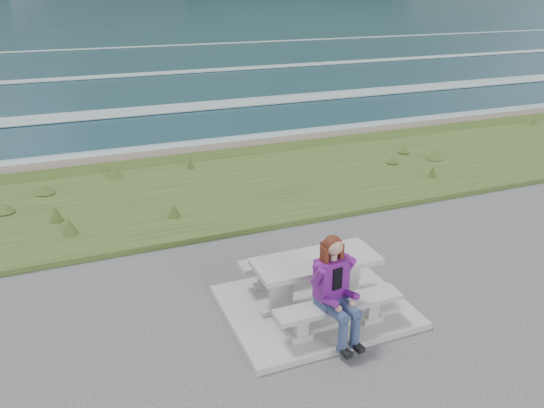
% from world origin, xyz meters
% --- Properties ---
extents(concrete_slab, '(2.60, 2.10, 0.10)m').
position_xyz_m(concrete_slab, '(0.00, 0.00, 0.05)').
color(concrete_slab, '#AFAEA9').
rests_on(concrete_slab, ground).
extents(picnic_table, '(1.80, 0.75, 0.75)m').
position_xyz_m(picnic_table, '(0.00, 0.00, 0.68)').
color(picnic_table, '#AFAEA9').
rests_on(picnic_table, concrete_slab).
extents(bench_landward, '(1.80, 0.35, 0.45)m').
position_xyz_m(bench_landward, '(0.00, -0.70, 0.45)').
color(bench_landward, '#AFAEA9').
rests_on(bench_landward, concrete_slab).
extents(bench_seaward, '(1.80, 0.35, 0.45)m').
position_xyz_m(bench_seaward, '(0.00, 0.70, 0.45)').
color(bench_seaward, '#AFAEA9').
rests_on(bench_seaward, concrete_slab).
extents(grass_verge, '(160.00, 4.50, 0.22)m').
position_xyz_m(grass_verge, '(0.00, 5.00, 0.00)').
color(grass_verge, '#304F1D').
rests_on(grass_verge, ground).
extents(shore_drop, '(160.00, 0.80, 2.20)m').
position_xyz_m(shore_drop, '(0.00, 7.90, 0.00)').
color(shore_drop, brown).
rests_on(shore_drop, ground).
extents(ocean, '(1600.00, 1600.00, 0.09)m').
position_xyz_m(ocean, '(0.00, 25.09, -1.74)').
color(ocean, '#1F4658').
rests_on(ocean, ground).
extents(seated_woman, '(0.50, 0.77, 1.44)m').
position_xyz_m(seated_woman, '(-0.10, -0.84, 0.63)').
color(seated_woman, navy).
rests_on(seated_woman, concrete_slab).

